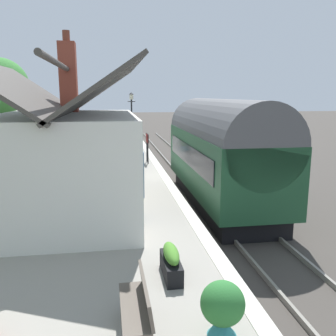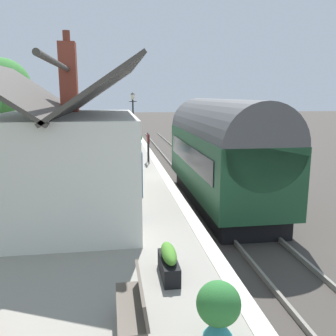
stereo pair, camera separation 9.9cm
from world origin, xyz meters
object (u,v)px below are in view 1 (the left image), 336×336
object	(u,v)px
train	(221,152)
tree_far_right	(1,88)
station_building	(66,160)
planter_bench_right	(116,139)
bench_mid_platform	(119,149)
planter_edge_near	(222,307)
planter_under_sign	(138,139)
bench_by_lamp	(116,139)
bench_near_building	(138,305)
planter_corner_building	(131,145)
planter_edge_far	(110,144)
station_sign_board	(147,141)
planter_bench_left	(171,262)
lamp_post_platform	(132,110)
bench_platform_end	(122,160)

from	to	relation	value
train	tree_far_right	size ratio (longest dim) A/B	1.29
station_building	planter_bench_right	world-z (taller)	station_building
bench_mid_platform	planter_edge_near	world-z (taller)	bench_mid_platform
planter_under_sign	bench_mid_platform	bearing A→B (deg)	164.16
bench_by_lamp	bench_near_building	size ratio (longest dim) A/B	1.00
planter_corner_building	planter_edge_near	bearing A→B (deg)	-178.89
planter_edge_far	tree_far_right	world-z (taller)	tree_far_right
station_building	bench_by_lamp	size ratio (longest dim) A/B	4.78
bench_near_building	station_sign_board	bearing A→B (deg)	-6.22
planter_bench_left	tree_far_right	world-z (taller)	tree_far_right
planter_edge_near	bench_by_lamp	bearing A→B (deg)	3.43
bench_by_lamp	planter_bench_right	world-z (taller)	bench_by_lamp
bench_near_building	station_sign_board	world-z (taller)	station_sign_board
station_building	lamp_post_platform	distance (m)	13.19
bench_platform_end	planter_corner_building	size ratio (longest dim) A/B	1.50
bench_by_lamp	bench_near_building	distance (m)	21.12
planter_under_sign	planter_corner_building	world-z (taller)	planter_corner_building
planter_edge_near	planter_under_sign	world-z (taller)	planter_edge_near
planter_edge_far	planter_bench_left	bearing A→B (deg)	-176.01
bench_by_lamp	planter_edge_near	distance (m)	21.37
planter_bench_left	tree_far_right	bearing A→B (deg)	23.17
bench_platform_end	planter_corner_building	xyz separation A→B (m)	(5.47, -0.78, 0.02)
planter_corner_building	lamp_post_platform	distance (m)	2.47
bench_by_lamp	bench_platform_end	bearing A→B (deg)	-178.98
train	bench_platform_end	world-z (taller)	train
bench_by_lamp	planter_under_sign	distance (m)	1.71
lamp_post_platform	bench_mid_platform	bearing A→B (deg)	161.69
train	planter_bench_right	xyz separation A→B (m)	(13.75, 4.06, -1.02)
planter_corner_building	tree_far_right	xyz separation A→B (m)	(3.18, 8.38, 3.51)
planter_under_sign	planter_edge_near	bearing A→B (deg)	179.09
train	planter_bench_right	size ratio (longest dim) A/B	10.10
train	bench_near_building	bearing A→B (deg)	155.87
planter_bench_right	lamp_post_platform	bearing A→B (deg)	-164.30
planter_bench_right	lamp_post_platform	distance (m)	4.45
bench_mid_platform	tree_far_right	distance (m)	9.62
bench_platform_end	bench_mid_platform	distance (m)	3.85
train	planter_under_sign	bearing A→B (deg)	11.01
bench_by_lamp	planter_bench_right	bearing A→B (deg)	-0.79
planter_bench_left	lamp_post_platform	world-z (taller)	lamp_post_platform
planter_edge_near	tree_far_right	distance (m)	23.23
train	bench_mid_platform	xyz separation A→B (m)	(7.20, 3.98, -0.83)
station_building	tree_far_right	xyz separation A→B (m)	(14.78, 5.79, 2.37)
bench_by_lamp	planter_bench_left	xyz separation A→B (m)	(-19.43, -0.82, -0.17)
bench_mid_platform	planter_under_sign	size ratio (longest dim) A/B	2.02
tree_far_right	bench_by_lamp	bearing A→B (deg)	-89.25
planter_under_sign	station_sign_board	bearing A→B (deg)	179.60
train	planter_corner_building	xyz separation A→B (m)	(8.82, 3.15, -0.82)
bench_by_lamp	planter_edge_far	size ratio (longest dim) A/B	1.98
planter_edge_far	planter_corner_building	world-z (taller)	planter_corner_building
bench_mid_platform	planter_bench_left	distance (m)	14.55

